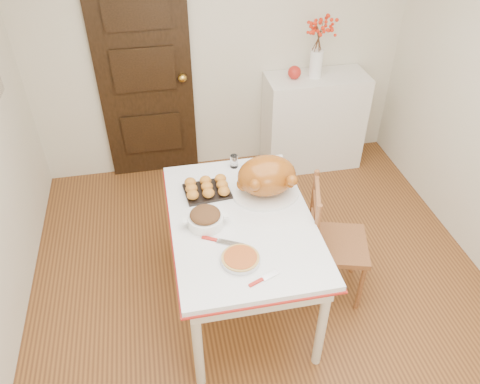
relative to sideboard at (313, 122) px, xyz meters
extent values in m
cube|color=#512D17|center=(-0.88, -1.78, -0.48)|extent=(3.50, 4.00, 0.00)
cube|color=beige|center=(-0.88, 0.22, 0.77)|extent=(3.50, 0.00, 2.50)
cube|color=black|center=(-1.58, 0.19, 0.55)|extent=(0.85, 0.06, 2.06)
cube|color=white|center=(0.00, 0.00, 0.00)|extent=(0.96, 0.43, 0.96)
sphere|color=#B22017|center=(-0.23, 0.00, 0.54)|extent=(0.12, 0.12, 0.12)
cylinder|color=#A74819|center=(-1.14, -2.02, 0.36)|extent=(0.27, 0.27, 0.05)
cylinder|color=white|center=(-1.00, -1.07, 0.38)|extent=(0.06, 0.06, 0.10)
camera|label=1|loc=(-1.52, -3.87, 2.34)|focal=35.14mm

